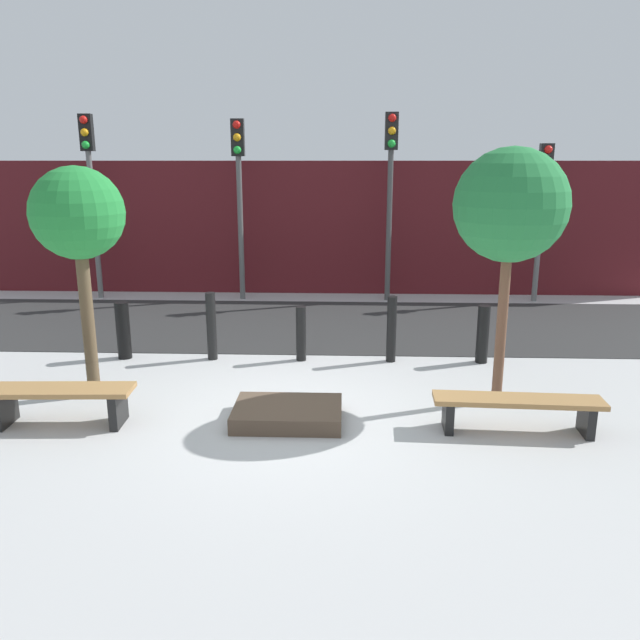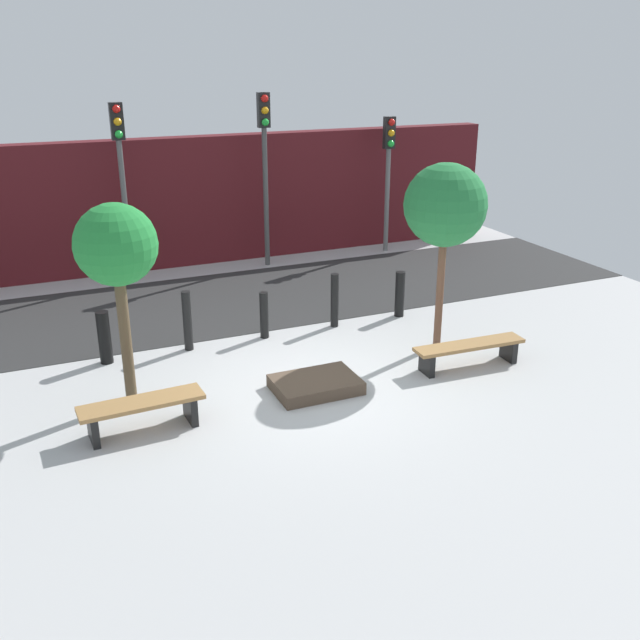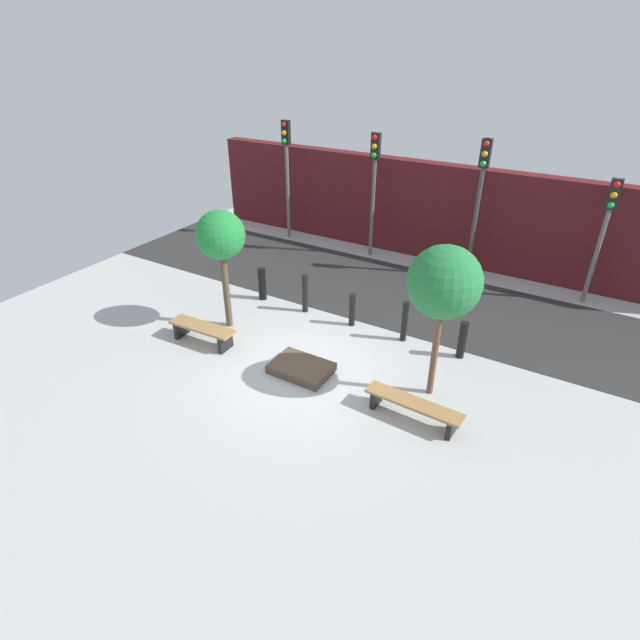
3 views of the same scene
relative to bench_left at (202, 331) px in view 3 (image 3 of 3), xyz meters
The scene contains 17 objects.
ground_plane 2.73m from the bench_left, ahead, with size 18.00×18.00×0.00m, color #B6B6B6.
road_strip 5.53m from the bench_left, 60.73° to the left, with size 18.00×3.93×0.01m, color #2D2D2D.
building_facade 8.51m from the bench_left, 71.31° to the left, with size 16.20×0.50×3.07m, color #511419.
bench_left is the anchor object (origin of this frame).
bench_right 5.40m from the bench_left, ahead, with size 1.96×0.47×0.42m.
planter_bed 2.72m from the bench_left, ahead, with size 1.31×0.92×0.20m, color brown.
tree_behind_left_bench 2.28m from the bench_left, 90.00° to the left, with size 1.17×1.17×3.03m.
tree_behind_right_bench 5.91m from the bench_left, 10.25° to the left, with size 1.41×1.41×3.26m.
bollard_far_left 2.60m from the bench_left, 93.12° to the left, with size 0.22×0.22×0.92m, color black.
bollard_left 2.90m from the bench_left, 63.80° to the left, with size 0.16×0.16×1.08m, color black.
bollard_center 3.75m from the bench_left, 43.92° to the left, with size 0.16×0.16×0.87m, color black.
bollard_right 4.87m from the bench_left, 32.25° to the left, with size 0.15×0.15×1.05m, color black.
bollard_far_right 6.12m from the bench_left, 25.14° to the left, with size 0.19×0.19×0.91m, color black.
traffic_light_west 7.81m from the bench_left, 107.74° to the left, with size 0.28×0.27×4.05m.
traffic_light_mid_west 7.52m from the bench_left, 81.58° to the left, with size 0.28×0.27×3.95m.
traffic_light_mid_east 8.65m from the bench_left, 58.37° to the left, with size 0.28×0.27×4.07m.
traffic_light_east 10.61m from the bench_left, 42.69° to the left, with size 0.28×0.27×3.43m.
Camera 3 is at (4.99, -7.60, 6.56)m, focal length 28.00 mm.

